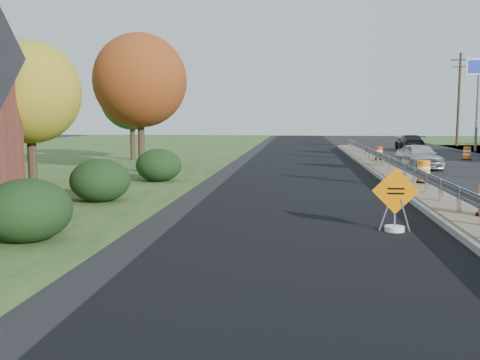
# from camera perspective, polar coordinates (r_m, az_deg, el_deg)

# --- Properties ---
(ground) EXTENTS (140.00, 140.00, 0.00)m
(ground) POSITION_cam_1_polar(r_m,az_deg,el_deg) (18.67, 20.57, -2.79)
(ground) COLOR black
(ground) RESTS_ON ground
(milled_overlay) EXTENTS (7.20, 120.00, 0.01)m
(milled_overlay) POSITION_cam_1_polar(r_m,az_deg,el_deg) (28.00, 6.70, 0.64)
(milled_overlay) COLOR black
(milled_overlay) RESTS_ON ground
(median) EXTENTS (1.60, 55.00, 0.23)m
(median) POSITION_cam_1_polar(r_m,az_deg,el_deg) (26.41, 16.32, 0.28)
(median) COLOR gray
(median) RESTS_ON ground
(guardrail) EXTENTS (0.10, 46.15, 0.72)m
(guardrail) POSITION_cam_1_polar(r_m,az_deg,el_deg) (27.33, 16.00, 1.80)
(guardrail) COLOR silver
(guardrail) RESTS_ON median
(pylon_sign_north) EXTENTS (2.20, 0.30, 7.90)m
(pylon_sign_north) POSITION_cam_1_polar(r_m,az_deg,el_deg) (50.31, 24.13, 10.15)
(pylon_sign_north) COLOR slate
(pylon_sign_north) RESTS_ON ground
(utility_pole_north) EXTENTS (1.90, 0.26, 9.40)m
(utility_pole_north) POSITION_cam_1_polar(r_m,az_deg,el_deg) (59.13, 22.31, 8.13)
(utility_pole_north) COLOR #473523
(utility_pole_north) RESTS_ON ground
(hedge_south) EXTENTS (2.09, 2.09, 1.52)m
(hedge_south) POSITION_cam_1_polar(r_m,az_deg,el_deg) (13.62, -21.72, -2.98)
(hedge_south) COLOR black
(hedge_south) RESTS_ON ground
(hedge_mid) EXTENTS (2.09, 2.09, 1.52)m
(hedge_mid) POSITION_cam_1_polar(r_m,az_deg,el_deg) (19.24, -14.69, -0.02)
(hedge_mid) COLOR black
(hedge_mid) RESTS_ON ground
(hedge_north) EXTENTS (2.09, 2.09, 1.52)m
(hedge_north) POSITION_cam_1_polar(r_m,az_deg,el_deg) (24.77, -8.66, 1.58)
(hedge_north) COLOR black
(hedge_north) RESTS_ON ground
(tree_near_yellow) EXTENTS (3.96, 3.96, 5.88)m
(tree_near_yellow) POSITION_cam_1_polar(r_m,az_deg,el_deg) (22.41, -21.56, 8.66)
(tree_near_yellow) COLOR #473523
(tree_near_yellow) RESTS_ON ground
(tree_near_red) EXTENTS (4.95, 4.95, 7.35)m
(tree_near_red) POSITION_cam_1_polar(r_m,az_deg,el_deg) (29.14, -10.63, 10.37)
(tree_near_red) COLOR #473523
(tree_near_red) RESTS_ON ground
(tree_near_back) EXTENTS (4.29, 4.29, 6.37)m
(tree_near_back) POSITION_cam_1_polar(r_m,az_deg,el_deg) (37.62, -11.47, 8.50)
(tree_near_back) COLOR #473523
(tree_near_back) RESTS_ON ground
(caution_sign) EXTENTS (1.21, 0.50, 1.67)m
(caution_sign) POSITION_cam_1_polar(r_m,az_deg,el_deg) (14.36, 16.19, -3.65)
(caution_sign) COLOR white
(caution_sign) RESTS_ON ground
(barrel_median_mid) EXTENTS (0.64, 0.64, 0.94)m
(barrel_median_mid) POSITION_cam_1_polar(r_m,az_deg,el_deg) (23.45, 19.00, 0.80)
(barrel_median_mid) COLOR black
(barrel_median_mid) RESTS_ON median
(barrel_median_far) EXTENTS (0.56, 0.56, 0.83)m
(barrel_median_far) POSITION_cam_1_polar(r_m,az_deg,el_deg) (35.71, 14.60, 2.77)
(barrel_median_far) COLOR black
(barrel_median_far) RESTS_ON median
(barrel_shoulder_mid) EXTENTS (0.62, 0.62, 0.92)m
(barrel_shoulder_mid) POSITION_cam_1_polar(r_m,az_deg,el_deg) (40.27, 23.05, 2.60)
(barrel_shoulder_mid) COLOR black
(barrel_shoulder_mid) RESTS_ON ground
(car_silver) EXTENTS (2.27, 4.43, 1.44)m
(car_silver) POSITION_cam_1_polar(r_m,az_deg,el_deg) (32.61, 18.56, 2.45)
(car_silver) COLOR silver
(car_silver) RESTS_ON ground
(car_dark_far) EXTENTS (2.08, 4.92, 1.42)m
(car_dark_far) POSITION_cam_1_polar(r_m,az_deg,el_deg) (49.84, 17.66, 3.82)
(car_dark_far) COLOR black
(car_dark_far) RESTS_ON ground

